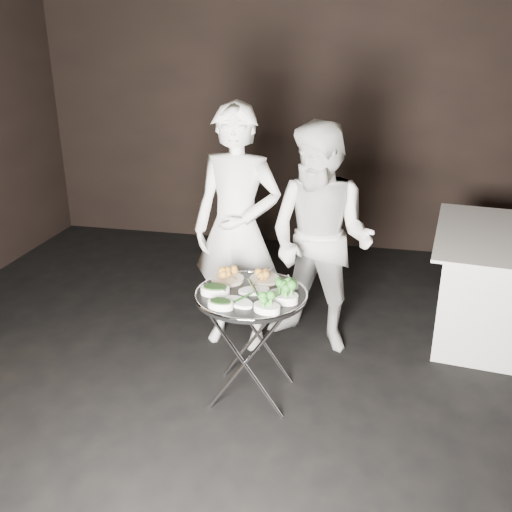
% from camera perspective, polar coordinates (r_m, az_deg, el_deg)
% --- Properties ---
extents(floor, '(6.00, 7.00, 0.05)m').
position_cam_1_polar(floor, '(3.61, -2.11, -18.24)').
color(floor, black).
rests_on(floor, ground).
extents(wall_back, '(6.00, 0.05, 3.00)m').
position_cam_1_polar(wall_back, '(6.29, 5.73, 14.34)').
color(wall_back, black).
rests_on(wall_back, floor).
extents(tray_stand, '(0.50, 0.43, 0.74)m').
position_cam_1_polar(tray_stand, '(3.73, -0.49, -8.52)').
color(tray_stand, silver).
rests_on(tray_stand, floor).
extents(serving_tray, '(0.71, 0.71, 0.04)m').
position_cam_1_polar(serving_tray, '(3.57, -0.50, -3.92)').
color(serving_tray, black).
rests_on(serving_tray, tray_stand).
extents(potato_plate_a, '(0.22, 0.22, 0.08)m').
position_cam_1_polar(potato_plate_a, '(3.74, -2.89, -1.98)').
color(potato_plate_a, beige).
rests_on(potato_plate_a, serving_tray).
extents(potato_plate_b, '(0.20, 0.20, 0.07)m').
position_cam_1_polar(potato_plate_b, '(3.74, 0.86, -2.01)').
color(potato_plate_b, beige).
rests_on(potato_plate_b, serving_tray).
extents(greens_bowl, '(0.11, 0.11, 0.06)m').
position_cam_1_polar(greens_bowl, '(3.65, 3.46, -2.75)').
color(greens_bowl, white).
rests_on(greens_bowl, serving_tray).
extents(asparagus_plate_a, '(0.23, 0.18, 0.04)m').
position_cam_1_polar(asparagus_plate_a, '(3.58, -0.21, -3.37)').
color(asparagus_plate_a, white).
rests_on(asparagus_plate_a, serving_tray).
extents(asparagus_plate_b, '(0.23, 0.20, 0.04)m').
position_cam_1_polar(asparagus_plate_b, '(3.43, -1.72, -4.53)').
color(asparagus_plate_b, white).
rests_on(asparagus_plate_b, serving_tray).
extents(spinach_bowl_a, '(0.19, 0.13, 0.08)m').
position_cam_1_polar(spinach_bowl_a, '(3.55, -4.11, -3.32)').
color(spinach_bowl_a, white).
rests_on(spinach_bowl_a, serving_tray).
extents(spinach_bowl_b, '(0.17, 0.12, 0.06)m').
position_cam_1_polar(spinach_bowl_b, '(3.38, -3.58, -4.74)').
color(spinach_bowl_b, white).
rests_on(spinach_bowl_b, serving_tray).
extents(broccoli_bowl_a, '(0.23, 0.20, 0.08)m').
position_cam_1_polar(broccoli_bowl_a, '(3.46, 2.77, -3.96)').
color(broccoli_bowl_a, white).
rests_on(broccoli_bowl_a, serving_tray).
extents(broccoli_bowl_b, '(0.19, 0.16, 0.07)m').
position_cam_1_polar(broccoli_bowl_b, '(3.34, 1.10, -5.08)').
color(broccoli_bowl_b, white).
rests_on(broccoli_bowl_b, serving_tray).
extents(serving_utensils, '(0.58, 0.44, 0.01)m').
position_cam_1_polar(serving_utensils, '(3.60, -0.01, -2.62)').
color(serving_utensils, silver).
rests_on(serving_utensils, serving_tray).
extents(waiter_left, '(0.72, 0.52, 1.84)m').
position_cam_1_polar(waiter_left, '(4.19, -1.92, 2.61)').
color(waiter_left, white).
rests_on(waiter_left, floor).
extents(waiter_right, '(1.01, 0.89, 1.72)m').
position_cam_1_polar(waiter_right, '(4.19, 6.46, 1.56)').
color(waiter_right, white).
rests_on(waiter_right, floor).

